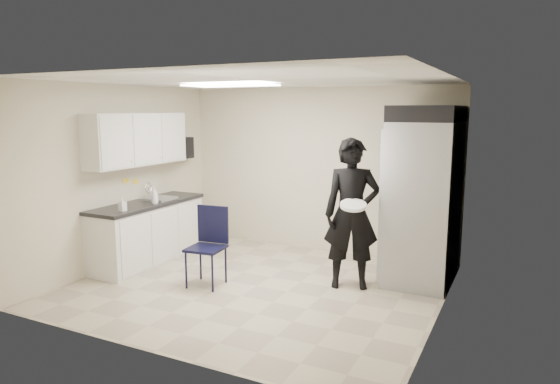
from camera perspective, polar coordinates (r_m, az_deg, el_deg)
The scene contains 21 objects.
floor at distance 6.55m, azimuth -2.67°, elevation -10.69°, with size 4.50×4.50×0.00m, color tan.
ceiling at distance 6.16m, azimuth -2.86°, elevation 12.64°, with size 4.50×4.50×0.00m, color white.
back_wall at distance 8.02m, azimuth 4.24°, elevation 2.57°, with size 4.50×4.50×0.00m, color beige.
left_wall at distance 7.57m, azimuth -17.80°, elevation 1.75°, with size 4.00×4.00×0.00m, color beige.
right_wall at distance 5.51m, azimuth 18.15°, elevation -1.01°, with size 4.00×4.00×0.00m, color beige.
ceiling_panel at distance 6.81m, azimuth -5.68°, elevation 12.05°, with size 1.20×0.60×0.02m, color white.
lower_counter at distance 7.68m, azimuth -14.82°, elevation -4.63°, with size 0.60×1.90×0.86m, color silver.
countertop at distance 7.58m, azimuth -14.96°, elevation -1.29°, with size 0.64×1.95×0.05m, color black.
sink at distance 7.76m, azimuth -13.63°, elevation -1.11°, with size 0.42×0.40×0.14m, color gray.
faucet at distance 7.86m, azimuth -14.79°, elevation 0.09°, with size 0.02×0.02×0.24m, color silver.
upper_cabinets at distance 7.55m, azimuth -15.98°, elevation 5.82°, with size 0.35×1.80×0.75m, color silver.
towel_dispenser at distance 8.49m, azimuth -11.00°, elevation 4.98°, with size 0.22×0.30×0.35m, color black.
notice_sticker_left at distance 7.65m, azimuth -17.21°, elevation 1.25°, with size 0.00×0.12×0.07m, color yellow.
notice_sticker_right at distance 7.80m, azimuth -16.19°, elevation 1.15°, with size 0.00×0.12×0.07m, color yellow.
commercial_fridge at distance 6.85m, azimuth 16.15°, elevation -1.06°, with size 0.80×1.35×2.10m, color gray.
fridge_compressor at distance 6.75m, azimuth 16.60°, elevation 8.59°, with size 0.80×1.35×0.20m, color black.
folding_chair at distance 6.49m, azimuth -8.48°, elevation -6.40°, with size 0.44×0.44×0.99m, color black.
man_tuxedo at distance 6.34m, azimuth 8.21°, elevation -2.49°, with size 0.70×0.47×1.91m, color black.
bucket_lid at distance 6.07m, azimuth 8.37°, elevation -1.51°, with size 0.32×0.32×0.04m, color white.
soap_bottle_a at distance 7.37m, azimuth -14.15°, elevation -0.35°, with size 0.10×0.10×0.26m, color silver.
soap_bottle_b at distance 6.98m, azimuth -17.58°, elevation -1.32°, with size 0.08×0.09×0.19m, color silver.
Camera 1 is at (3.01, -5.37, 2.25)m, focal length 32.00 mm.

